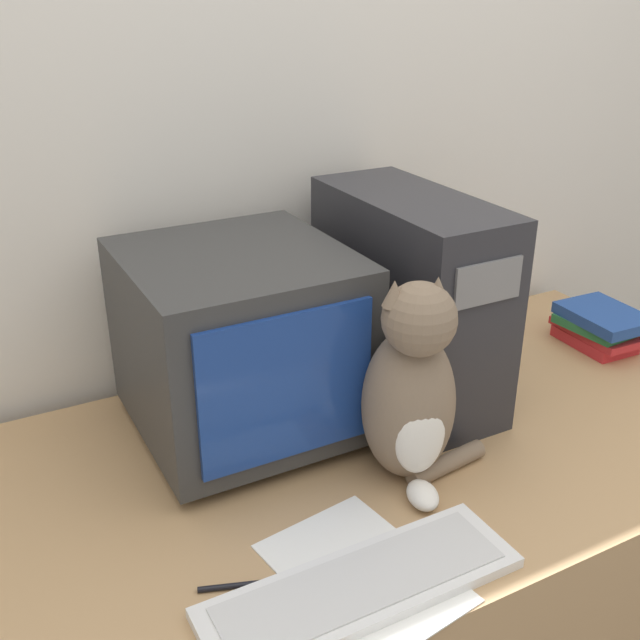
% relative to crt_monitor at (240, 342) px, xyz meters
% --- Properties ---
extents(wall_back, '(7.00, 0.05, 2.50)m').
position_rel_crt_monitor_xyz_m(wall_back, '(0.24, 0.31, 0.31)').
color(wall_back, silver).
rests_on(wall_back, ground_plane).
extents(desk, '(1.66, 0.84, 0.75)m').
position_rel_crt_monitor_xyz_m(desk, '(0.24, -0.17, -0.57)').
color(desk, tan).
rests_on(desk, ground_plane).
extents(crt_monitor, '(0.39, 0.42, 0.37)m').
position_rel_crt_monitor_xyz_m(crt_monitor, '(0.00, 0.00, 0.00)').
color(crt_monitor, '#333333').
rests_on(crt_monitor, desk).
extents(computer_tower, '(0.20, 0.47, 0.43)m').
position_rel_crt_monitor_xyz_m(computer_tower, '(0.36, -0.02, 0.02)').
color(computer_tower, '#28282D').
rests_on(computer_tower, desk).
extents(keyboard, '(0.48, 0.15, 0.02)m').
position_rel_crt_monitor_xyz_m(keyboard, '(-0.02, -0.48, -0.18)').
color(keyboard, silver).
rests_on(keyboard, desk).
extents(cat, '(0.25, 0.24, 0.39)m').
position_rel_crt_monitor_xyz_m(cat, '(0.20, -0.28, -0.02)').
color(cat, '#7A6651').
rests_on(cat, desk).
extents(book_stack, '(0.16, 0.22, 0.09)m').
position_rel_crt_monitor_xyz_m(book_stack, '(0.90, -0.07, -0.14)').
color(book_stack, red).
rests_on(book_stack, desk).
extents(pen, '(0.15, 0.06, 0.01)m').
position_rel_crt_monitor_xyz_m(pen, '(-0.16, -0.40, -0.19)').
color(pen, black).
rests_on(pen, desk).
extents(paper_sheet, '(0.25, 0.32, 0.00)m').
position_rel_crt_monitor_xyz_m(paper_sheet, '(0.00, -0.45, -0.19)').
color(paper_sheet, white).
rests_on(paper_sheet, desk).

